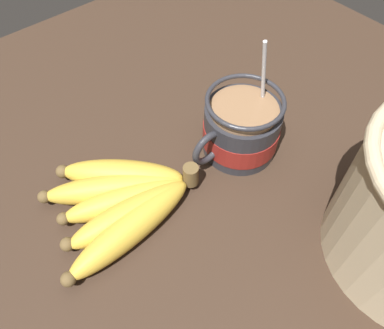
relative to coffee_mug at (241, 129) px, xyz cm
name	(u,v)px	position (x,y,z in cm)	size (l,w,h in cm)	color
table	(214,172)	(4.52, 0.01, -5.82)	(95.46, 95.46, 3.70)	#332319
coffee_mug	(241,129)	(0.00, 0.00, 0.00)	(13.77, 10.39, 16.82)	#28282D
banana_bunch	(124,200)	(17.84, -2.12, -2.07)	(20.35, 16.49, 4.24)	brown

